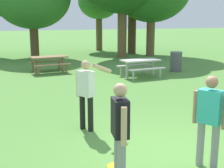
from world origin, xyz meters
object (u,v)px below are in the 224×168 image
frisbee (115,167)px  picnic_table_far (49,61)px  person_thrower (86,90)px  tree_far_right (99,2)px  picnic_table_near (140,64)px  person_bystander (120,128)px  trash_can_beside_table (176,62)px  person_catcher (210,116)px

frisbee → picnic_table_far: picnic_table_far is taller
person_thrower → frisbee: size_ratio=5.50×
person_thrower → frisbee: (-0.07, -1.99, -0.95)m
frisbee → tree_far_right: tree_far_right is taller
frisbee → tree_far_right: size_ratio=0.06×
picnic_table_near → person_thrower: bearing=-126.3°
person_bystander → tree_far_right: tree_far_right is taller
person_bystander → person_thrower: bearing=85.2°
picnic_table_far → trash_can_beside_table: 6.12m
person_catcher → tree_far_right: 20.20m
person_thrower → tree_far_right: tree_far_right is taller
picnic_table_far → trash_can_beside_table: size_ratio=1.89×
person_bystander → tree_far_right: (6.19, 19.48, 2.81)m
frisbee → person_thrower: bearing=88.1°
picnic_table_near → trash_can_beside_table: (2.24, 0.67, -0.08)m
tree_far_right → person_catcher: bearing=-103.1°
person_bystander → picnic_table_far: 10.75m
picnic_table_far → tree_far_right: (5.46, 8.77, 3.19)m
person_thrower → picnic_table_near: bearing=53.7°
person_thrower → person_catcher: size_ratio=1.00×
picnic_table_far → trash_can_beside_table: (5.80, -1.93, -0.08)m
frisbee → picnic_table_near: (4.14, 7.55, 0.55)m
person_catcher → picnic_table_far: 10.76m
person_thrower → picnic_table_near: 6.90m
person_catcher → picnic_table_near: bearing=71.9°
picnic_table_near → picnic_table_far: bearing=143.8°
person_catcher → picnic_table_far: bearing=94.9°
person_thrower → person_bystander: bearing=-94.8°
person_thrower → trash_can_beside_table: 8.88m
picnic_table_near → tree_far_right: tree_far_right is taller
frisbee → tree_far_right: bearing=72.3°
person_thrower → picnic_table_far: person_thrower is taller
frisbee → picnic_table_far: bearing=86.7°
frisbee → person_bystander: bearing=-104.9°
person_thrower → person_bystander: size_ratio=1.00×
trash_can_beside_table → tree_far_right: bearing=91.8°
picnic_table_far → person_thrower: bearing=-93.6°
trash_can_beside_table → frisbee: bearing=-127.8°
picnic_table_near → picnic_table_far: same height
person_catcher → picnic_table_near: person_catcher is taller
person_bystander → trash_can_beside_table: size_ratio=1.71×
frisbee → tree_far_right: (6.04, 18.92, 3.74)m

